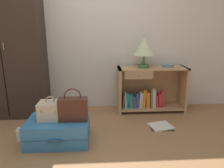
% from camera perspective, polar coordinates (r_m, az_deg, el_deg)
% --- Properties ---
extents(ground_plane, '(9.00, 9.00, 0.00)m').
position_cam_1_polar(ground_plane, '(2.24, -7.96, -19.69)').
color(ground_plane, '#9E7047').
extents(back_wall, '(6.40, 0.10, 2.60)m').
position_cam_1_polar(back_wall, '(3.34, -6.78, 15.43)').
color(back_wall, silver).
rests_on(back_wall, ground_plane).
extents(wardrobe, '(0.99, 0.47, 2.10)m').
position_cam_1_polar(wardrobe, '(3.32, -27.02, 9.62)').
color(wardrobe, '#33261E').
rests_on(wardrobe, ground_plane).
extents(bookshelf, '(1.06, 0.38, 0.70)m').
position_cam_1_polar(bookshelf, '(3.32, 10.11, -1.75)').
color(bookshelf, tan).
rests_on(bookshelf, ground_plane).
extents(table_lamp, '(0.32, 0.32, 0.46)m').
position_cam_1_polar(table_lamp, '(3.13, 8.94, 10.07)').
color(table_lamp, '#4C7542').
rests_on(table_lamp, bookshelf).
extents(bowl, '(0.17, 0.17, 0.04)m').
position_cam_1_polar(bowl, '(3.30, 15.29, 4.95)').
color(bowl, slate).
rests_on(bowl, bookshelf).
extents(suitcase_large, '(0.70, 0.49, 0.28)m').
position_cam_1_polar(suitcase_large, '(2.51, -14.52, -12.31)').
color(suitcase_large, teal).
rests_on(suitcase_large, ground_plane).
extents(train_case, '(0.26, 0.22, 0.27)m').
position_cam_1_polar(train_case, '(2.44, -16.59, -7.01)').
color(train_case, beige).
rests_on(train_case, suitcase_large).
extents(handbag, '(0.32, 0.15, 0.37)m').
position_cam_1_polar(handbag, '(2.34, -10.70, -6.76)').
color(handbag, '#472319').
rests_on(handbag, suitcase_large).
extents(bottle, '(0.07, 0.07, 0.17)m').
position_cam_1_polar(bottle, '(2.70, -24.29, -12.71)').
color(bottle, white).
rests_on(bottle, ground_plane).
extents(open_book_on_floor, '(0.33, 0.30, 0.02)m').
position_cam_1_polar(open_book_on_floor, '(2.89, 13.39, -11.29)').
color(open_book_on_floor, white).
rests_on(open_book_on_floor, ground_plane).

